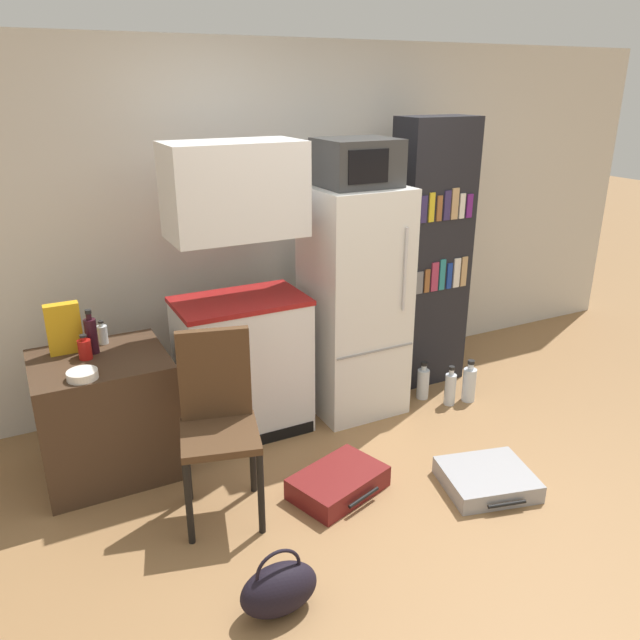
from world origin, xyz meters
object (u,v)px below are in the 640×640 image
at_px(suitcase_large_flat, 487,479).
at_px(handbag, 279,589).
at_px(suitcase_small_flat, 338,483).
at_px(water_bottle_front, 423,383).
at_px(refrigerator, 354,302).
at_px(bottle_ketchup_red, 85,349).
at_px(chair, 217,409).
at_px(kitchen_hutch, 240,310).
at_px(side_table, 106,415).
at_px(bookshelf, 430,256).
at_px(microwave, 357,162).
at_px(bowl, 82,375).
at_px(bottle_wine_dark, 91,335).
at_px(water_bottle_back, 450,388).
at_px(bottle_clear_short, 102,334).
at_px(cereal_box, 64,328).
at_px(water_bottle_middle, 469,384).

distance_m(suitcase_large_flat, handbag, 1.47).
distance_m(suitcase_small_flat, water_bottle_front, 1.33).
relative_size(refrigerator, bottle_ketchup_red, 10.82).
bearing_deg(chair, kitchen_hutch, 75.07).
relative_size(kitchen_hutch, suitcase_large_flat, 3.22).
distance_m(side_table, chair, 0.85).
relative_size(bookshelf, suitcase_large_flat, 3.39).
relative_size(bottle_ketchup_red, handbag, 0.41).
height_order(microwave, bowl, microwave).
xyz_separation_m(bottle_wine_dark, chair, (0.50, -0.74, -0.24)).
bearing_deg(kitchen_hutch, microwave, -2.95).
xyz_separation_m(chair, water_bottle_back, (1.86, 0.36, -0.48)).
xyz_separation_m(bottle_clear_short, bottle_ketchup_red, (-0.13, -0.19, 0.00)).
bearing_deg(suitcase_small_flat, water_bottle_back, 6.16).
bearing_deg(bottle_ketchup_red, suitcase_large_flat, -31.83).
relative_size(cereal_box, suitcase_large_flat, 0.51).
height_order(side_table, kitchen_hutch, kitchen_hutch).
relative_size(suitcase_large_flat, water_bottle_back, 1.94).
relative_size(suitcase_small_flat, handbag, 1.69).
height_order(bookshelf, suitcase_large_flat, bookshelf).
bearing_deg(bowl, bottle_ketchup_red, 78.65).
xyz_separation_m(side_table, bookshelf, (2.45, 0.18, 0.63)).
relative_size(bottle_ketchup_red, suitcase_small_flat, 0.24).
height_order(chair, suitcase_small_flat, chair).
bearing_deg(chair, water_bottle_middle, 24.05).
relative_size(bottle_ketchup_red, water_bottle_back, 0.48).
bearing_deg(refrigerator, side_table, -178.85).
height_order(bookshelf, water_bottle_back, bookshelf).
xyz_separation_m(microwave, suitcase_large_flat, (0.20, -1.23, -1.68)).
bearing_deg(suitcase_large_flat, suitcase_small_flat, 170.22).
relative_size(side_table, suitcase_large_flat, 1.28).
bearing_deg(water_bottle_front, cereal_box, 173.10).
xyz_separation_m(bowl, handbag, (0.58, -1.25, -0.63)).
bearing_deg(water_bottle_middle, side_table, 173.03).
distance_m(side_table, kitchen_hutch, 1.02).
bearing_deg(bookshelf, suitcase_large_flat, -111.39).
xyz_separation_m(bottle_wine_dark, bowl, (-0.10, -0.33, -0.09)).
distance_m(side_table, bookshelf, 2.53).
height_order(kitchen_hutch, cereal_box, kitchen_hutch).
height_order(refrigerator, water_bottle_middle, refrigerator).
xyz_separation_m(refrigerator, cereal_box, (-1.86, 0.13, 0.09)).
distance_m(bottle_wine_dark, water_bottle_front, 2.36).
height_order(side_table, bottle_wine_dark, bottle_wine_dark).
relative_size(kitchen_hutch, microwave, 3.93).
height_order(bottle_ketchup_red, handbag, bottle_ketchup_red).
bearing_deg(refrigerator, water_bottle_front, -16.40).
height_order(bottle_ketchup_red, cereal_box, cereal_box).
bearing_deg(handbag, water_bottle_front, 37.74).
distance_m(bowl, handbag, 1.51).
bearing_deg(water_bottle_front, microwave, 163.75).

